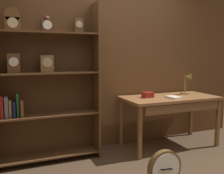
# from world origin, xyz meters

# --- Properties ---
(back_wood_panel) EXTENTS (4.80, 0.05, 2.60)m
(back_wood_panel) POSITION_xyz_m (0.00, 1.41, 1.30)
(back_wood_panel) COLOR brown
(back_wood_panel) RESTS_ON ground
(bookshelf) EXTENTS (1.33, 0.32, 2.14)m
(bookshelf) POSITION_xyz_m (-1.02, 1.13, 1.08)
(bookshelf) COLOR brown
(bookshelf) RESTS_ON ground
(workbench) EXTENTS (1.48, 0.73, 0.79)m
(workbench) POSITION_xyz_m (0.85, 0.96, 0.71)
(workbench) COLOR brown
(workbench) RESTS_ON ground
(desk_lamp) EXTENTS (0.19, 0.19, 0.36)m
(desk_lamp) POSITION_xyz_m (1.27, 1.09, 0.97)
(desk_lamp) COLOR olive
(desk_lamp) RESTS_ON workbench
(toolbox_small) EXTENTS (0.15, 0.13, 0.08)m
(toolbox_small) POSITION_xyz_m (0.50, 1.05, 0.83)
(toolbox_small) COLOR maroon
(toolbox_small) RESTS_ON workbench
(open_repair_manual) EXTENTS (0.19, 0.24, 0.02)m
(open_repair_manual) POSITION_xyz_m (0.83, 0.86, 0.80)
(open_repair_manual) COLOR silver
(open_repair_manual) RESTS_ON workbench
(round_clock_large) EXTENTS (0.39, 0.11, 0.43)m
(round_clock_large) POSITION_xyz_m (0.04, -0.11, 0.22)
(round_clock_large) COLOR brown
(round_clock_large) RESTS_ON ground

